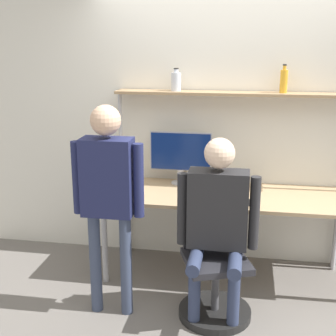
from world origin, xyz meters
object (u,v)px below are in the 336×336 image
at_px(laptop, 217,193).
at_px(person_standing, 108,186).
at_px(bottle_clear, 176,81).
at_px(bottle_amber, 284,81).
at_px(monitor, 181,154).
at_px(office_chair, 214,279).
at_px(person_seated, 217,215).
at_px(cell_phone, 250,203).

height_order(laptop, person_standing, person_standing).
distance_m(bottle_clear, bottle_amber, 0.93).
xyz_separation_m(monitor, office_chair, (0.40, -0.90, -0.76)).
xyz_separation_m(bottle_clear, bottle_amber, (0.93, 0.00, 0.02)).
relative_size(person_seated, person_standing, 0.86).
distance_m(monitor, laptop, 0.60).
bearing_deg(cell_phone, monitor, 145.13).
xyz_separation_m(monitor, bottle_clear, (-0.05, 0.00, 0.66)).
bearing_deg(person_standing, bottle_clear, 71.01).
height_order(office_chair, bottle_clear, bottle_clear).
distance_m(cell_phone, person_seated, 0.55).
height_order(cell_phone, bottle_clear, bottle_clear).
height_order(monitor, person_standing, person_standing).
bearing_deg(person_standing, bottle_amber, 38.29).
bearing_deg(office_chair, bottle_clear, 116.10).
bearing_deg(bottle_clear, person_seated, -64.24).
bearing_deg(bottle_amber, laptop, -140.94).
height_order(monitor, person_seated, person_seated).
xyz_separation_m(person_standing, bottle_clear, (0.35, 1.01, 0.68)).
relative_size(monitor, bottle_clear, 2.85).
xyz_separation_m(cell_phone, person_standing, (-1.04, -0.56, 0.27)).
bearing_deg(person_standing, monitor, 68.67).
height_order(monitor, bottle_amber, bottle_amber).
height_order(laptop, bottle_clear, bottle_clear).
height_order(cell_phone, person_standing, person_standing).
distance_m(laptop, office_chair, 0.72).
xyz_separation_m(cell_phone, bottle_clear, (-0.70, 0.45, 0.94)).
bearing_deg(cell_phone, bottle_amber, 62.43).
relative_size(cell_phone, person_seated, 0.11).
xyz_separation_m(laptop, person_standing, (-0.76, -0.59, 0.21)).
distance_m(office_chair, person_seated, 0.55).
bearing_deg(cell_phone, laptop, 172.68).
height_order(person_standing, bottle_amber, bottle_amber).
bearing_deg(laptop, person_seated, -85.72).
distance_m(office_chair, person_standing, 1.09).
bearing_deg(cell_phone, office_chair, -119.43).
bearing_deg(bottle_clear, monitor, -2.31).
xyz_separation_m(person_seated, person_standing, (-0.80, -0.07, 0.20)).
bearing_deg(bottle_amber, bottle_clear, 180.00).
relative_size(monitor, laptop, 1.69).
xyz_separation_m(cell_phone, bottle_amber, (0.24, 0.45, 0.96)).
relative_size(office_chair, bottle_amber, 3.87).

